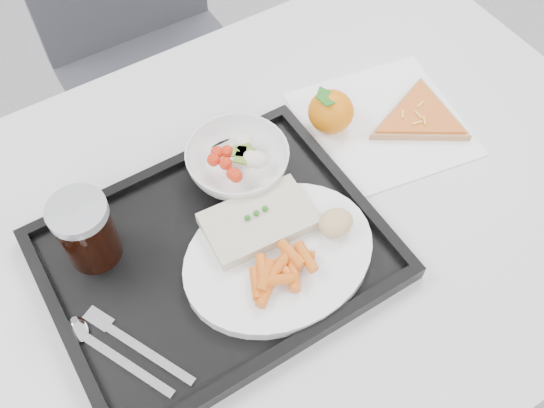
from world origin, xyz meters
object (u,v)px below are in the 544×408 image
at_px(dinner_plate, 279,256).
at_px(cola_glass, 86,230).
at_px(chair, 146,39).
at_px(tray, 216,256).
at_px(tangerine, 331,111).
at_px(table, 266,244).
at_px(salad_bowl, 238,162).
at_px(pizza_slice, 420,117).

height_order(dinner_plate, cola_glass, cola_glass).
xyz_separation_m(chair, tray, (-0.18, -0.71, 0.22)).
bearing_deg(tray, tangerine, 23.17).
relative_size(table, salad_bowl, 7.89).
distance_m(table, dinner_plate, 0.12).
bearing_deg(cola_glass, chair, 62.33).
distance_m(tangerine, pizza_slice, 0.15).
height_order(cola_glass, tangerine, cola_glass).
height_order(salad_bowl, tangerine, tangerine).
bearing_deg(salad_bowl, pizza_slice, -10.77).
height_order(dinner_plate, pizza_slice, dinner_plate).
xyz_separation_m(table, tangerine, (0.18, 0.10, 0.10)).
bearing_deg(table, tangerine, 28.50).
bearing_deg(tangerine, cola_glass, -176.34).
bearing_deg(table, salad_bowl, 85.77).
bearing_deg(table, cola_glass, 162.41).
relative_size(salad_bowl, pizza_slice, 0.72).
relative_size(dinner_plate, cola_glass, 2.50).
relative_size(chair, cola_glass, 8.61).
relative_size(chair, pizza_slice, 4.41).
bearing_deg(table, pizza_slice, 5.49).
bearing_deg(cola_glass, dinner_plate, -34.86).
distance_m(cola_glass, pizza_slice, 0.55).
bearing_deg(tangerine, dinner_plate, -140.24).
bearing_deg(tangerine, table, -151.50).
bearing_deg(tray, chair, 75.38).
height_order(dinner_plate, salad_bowl, salad_bowl).
xyz_separation_m(table, chair, (0.09, 0.69, -0.15)).
bearing_deg(cola_glass, tray, -33.18).
bearing_deg(pizza_slice, tangerine, 152.10).
xyz_separation_m(chair, tangerine, (0.09, -0.59, 0.25)).
relative_size(cola_glass, tangerine, 1.19).
relative_size(table, tangerine, 13.23).
relative_size(table, dinner_plate, 4.44).
bearing_deg(table, chair, 82.28).
xyz_separation_m(tray, salad_bowl, (0.10, 0.11, 0.03)).
xyz_separation_m(cola_glass, pizza_slice, (0.54, -0.04, -0.06)).
height_order(table, pizza_slice, pizza_slice).
height_order(chair, pizza_slice, chair).
xyz_separation_m(chair, pizza_slice, (0.22, -0.66, 0.22)).
height_order(tray, tangerine, tangerine).
distance_m(dinner_plate, pizza_slice, 0.35).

